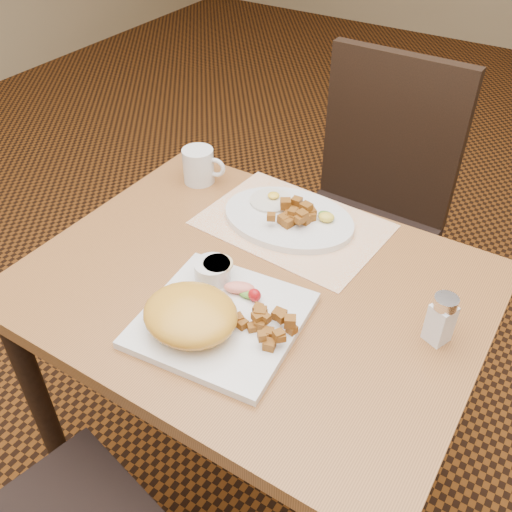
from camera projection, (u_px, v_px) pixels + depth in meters
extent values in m
plane|color=black|center=(253.00, 479.00, 1.62)|extent=(8.00, 8.00, 0.00)
cube|color=#99602F|center=(252.00, 288.00, 1.16)|extent=(0.90, 0.70, 0.03)
cylinder|color=black|center=(45.00, 415.00, 1.36)|extent=(0.05, 0.05, 0.71)
cylinder|color=black|center=(196.00, 276.00, 1.75)|extent=(0.05, 0.05, 0.71)
cylinder|color=black|center=(452.00, 388.00, 1.42)|extent=(0.05, 0.05, 0.71)
cylinder|color=black|center=(103.00, 508.00, 1.33)|extent=(0.04, 0.04, 0.42)
cube|color=black|center=(352.00, 244.00, 1.73)|extent=(0.43, 0.43, 0.05)
cylinder|color=black|center=(417.00, 290.00, 1.92)|extent=(0.04, 0.04, 0.42)
cylinder|color=black|center=(371.00, 359.00, 1.69)|extent=(0.04, 0.04, 0.42)
cylinder|color=black|center=(322.00, 253.00, 2.07)|extent=(0.04, 0.04, 0.42)
cylinder|color=black|center=(269.00, 311.00, 1.84)|extent=(0.04, 0.04, 0.42)
cube|color=black|center=(392.00, 137.00, 1.69)|extent=(0.42, 0.05, 0.50)
cube|color=white|center=(293.00, 225.00, 1.29)|extent=(0.42, 0.31, 0.00)
cube|color=silver|center=(222.00, 320.00, 1.05)|extent=(0.31, 0.31, 0.02)
ellipsoid|color=gold|center=(190.00, 314.00, 1.00)|extent=(0.17, 0.16, 0.06)
ellipsoid|color=gold|center=(196.00, 335.00, 0.99)|extent=(0.07, 0.06, 0.02)
ellipsoid|color=gold|center=(175.00, 300.00, 1.06)|extent=(0.07, 0.06, 0.02)
cylinder|color=silver|center=(213.00, 271.00, 1.11)|extent=(0.07, 0.07, 0.04)
cylinder|color=beige|center=(218.00, 264.00, 1.11)|extent=(0.06, 0.06, 0.01)
ellipsoid|color=#387223|center=(249.00, 293.00, 1.08)|extent=(0.04, 0.04, 0.01)
ellipsoid|color=red|center=(255.00, 295.00, 1.07)|extent=(0.03, 0.02, 0.03)
ellipsoid|color=#F28C72|center=(239.00, 288.00, 1.09)|extent=(0.07, 0.05, 0.02)
cylinder|color=white|center=(271.00, 200.00, 1.33)|extent=(0.10, 0.10, 0.01)
ellipsoid|color=yellow|center=(274.00, 195.00, 1.33)|extent=(0.03, 0.03, 0.01)
ellipsoid|color=#387223|center=(326.00, 215.00, 1.28)|extent=(0.04, 0.04, 0.01)
ellipsoid|color=yellow|center=(326.00, 217.00, 1.27)|extent=(0.04, 0.04, 0.02)
cube|color=white|center=(440.00, 323.00, 1.00)|extent=(0.05, 0.05, 0.08)
cylinder|color=silver|center=(446.00, 302.00, 0.97)|extent=(0.05, 0.05, 0.02)
cylinder|color=silver|center=(198.00, 166.00, 1.41)|extent=(0.08, 0.08, 0.09)
torus|color=silver|center=(215.00, 168.00, 1.40)|extent=(0.05, 0.02, 0.05)
cube|color=#925517|center=(266.00, 334.00, 1.00)|extent=(0.02, 0.02, 0.01)
cube|color=#925517|center=(258.00, 309.00, 1.03)|extent=(0.02, 0.02, 0.02)
cube|color=#925517|center=(252.00, 327.00, 1.02)|extent=(0.02, 0.02, 0.01)
cube|color=#925517|center=(279.00, 335.00, 0.98)|extent=(0.02, 0.02, 0.02)
cube|color=#925517|center=(268.00, 333.00, 1.00)|extent=(0.02, 0.02, 0.01)
cube|color=#925517|center=(279.00, 315.00, 1.04)|extent=(0.02, 0.02, 0.02)
cube|color=#925517|center=(281.00, 337.00, 0.98)|extent=(0.02, 0.02, 0.01)
cube|color=#925517|center=(262.00, 316.00, 1.03)|extent=(0.03, 0.03, 0.02)
cube|color=#925517|center=(259.00, 324.00, 1.02)|extent=(0.02, 0.02, 0.02)
cube|color=#925517|center=(238.00, 319.00, 1.03)|extent=(0.03, 0.03, 0.02)
cube|color=#925517|center=(260.00, 312.00, 1.02)|extent=(0.03, 0.03, 0.02)
cube|color=#925517|center=(258.00, 323.00, 1.02)|extent=(0.03, 0.03, 0.02)
cube|color=#925517|center=(282.00, 317.00, 1.01)|extent=(0.02, 0.02, 0.02)
cube|color=#925517|center=(258.00, 317.00, 1.01)|extent=(0.03, 0.03, 0.02)
cube|color=#925517|center=(269.00, 345.00, 0.98)|extent=(0.02, 0.02, 0.02)
cube|color=#925517|center=(290.00, 321.00, 1.00)|extent=(0.03, 0.03, 0.02)
cube|color=#925517|center=(262.00, 336.00, 0.98)|extent=(0.02, 0.02, 0.02)
cube|color=#925517|center=(266.00, 318.00, 1.01)|extent=(0.02, 0.02, 0.02)
cube|color=#925517|center=(260.00, 325.00, 1.02)|extent=(0.02, 0.02, 0.02)
cube|color=#925517|center=(292.00, 329.00, 1.01)|extent=(0.02, 0.02, 0.02)
cube|color=#925517|center=(242.00, 324.00, 1.02)|extent=(0.02, 0.02, 0.02)
cube|color=#925517|center=(305.00, 219.00, 1.26)|extent=(0.02, 0.02, 0.02)
cube|color=#925517|center=(293.00, 211.00, 1.29)|extent=(0.03, 0.03, 0.02)
cube|color=#925517|center=(285.00, 204.00, 1.28)|extent=(0.03, 0.03, 0.02)
cube|color=#925517|center=(271.00, 217.00, 1.24)|extent=(0.02, 0.02, 0.02)
cube|color=#925517|center=(303.00, 216.00, 1.27)|extent=(0.02, 0.02, 0.02)
cube|color=#925517|center=(289.00, 219.00, 1.26)|extent=(0.03, 0.03, 0.02)
cube|color=#925517|center=(290.00, 216.00, 1.27)|extent=(0.03, 0.03, 0.02)
cube|color=#925517|center=(297.00, 201.00, 1.29)|extent=(0.02, 0.02, 0.02)
cube|color=#925517|center=(292.00, 218.00, 1.27)|extent=(0.02, 0.03, 0.02)
cube|color=#925517|center=(302.00, 216.00, 1.24)|extent=(0.03, 0.03, 0.02)
cube|color=#925517|center=(284.00, 220.00, 1.26)|extent=(0.03, 0.03, 0.02)
cube|color=#925517|center=(311.00, 213.00, 1.28)|extent=(0.03, 0.03, 0.02)
cube|color=#925517|center=(300.00, 219.00, 1.24)|extent=(0.02, 0.02, 0.02)
cube|color=#925517|center=(292.00, 212.00, 1.26)|extent=(0.02, 0.02, 0.01)
cube|color=#925517|center=(296.00, 215.00, 1.27)|extent=(0.03, 0.03, 0.02)
cube|color=#925517|center=(306.00, 207.00, 1.27)|extent=(0.03, 0.03, 0.02)
cube|color=#925517|center=(303.00, 215.00, 1.27)|extent=(0.02, 0.02, 0.02)
cube|color=#925517|center=(288.00, 223.00, 1.25)|extent=(0.02, 0.02, 0.02)
cube|color=#925517|center=(297.00, 217.00, 1.27)|extent=(0.03, 0.03, 0.02)
cube|color=#925517|center=(310.00, 216.00, 1.27)|extent=(0.03, 0.03, 0.02)
cube|color=#925517|center=(288.00, 218.00, 1.27)|extent=(0.02, 0.02, 0.02)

